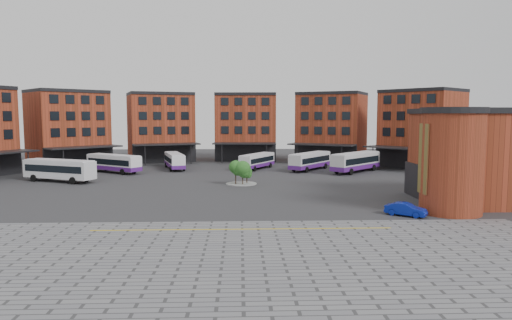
{
  "coord_description": "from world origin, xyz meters",
  "views": [
    {
      "loc": [
        1.85,
        -52.57,
        9.84
      ],
      "look_at": [
        3.91,
        6.52,
        4.0
      ],
      "focal_mm": 32.0,
      "sensor_mm": 36.0,
      "label": 1
    }
  ],
  "objects_px": {
    "bus_a": "(59,169)",
    "bus_f": "(356,162)",
    "tree_island": "(242,171)",
    "bus_b": "(114,163)",
    "bus_d": "(257,161)",
    "blue_car": "(406,209)",
    "bus_c": "(175,161)",
    "bus_e": "(310,161)"
  },
  "relations": [
    {
      "from": "tree_island",
      "to": "bus_c",
      "type": "bearing_deg",
      "value": 122.39
    },
    {
      "from": "bus_f",
      "to": "blue_car",
      "type": "distance_m",
      "value": 34.48
    },
    {
      "from": "bus_f",
      "to": "bus_b",
      "type": "bearing_deg",
      "value": -136.41
    },
    {
      "from": "bus_a",
      "to": "blue_car",
      "type": "distance_m",
      "value": 49.46
    },
    {
      "from": "bus_e",
      "to": "bus_f",
      "type": "height_order",
      "value": "bus_f"
    },
    {
      "from": "bus_a",
      "to": "bus_c",
      "type": "relative_size",
      "value": 1.1
    },
    {
      "from": "bus_e",
      "to": "bus_b",
      "type": "bearing_deg",
      "value": -138.58
    },
    {
      "from": "bus_c",
      "to": "blue_car",
      "type": "distance_m",
      "value": 48.77
    },
    {
      "from": "bus_e",
      "to": "blue_car",
      "type": "relative_size",
      "value": 2.65
    },
    {
      "from": "bus_b",
      "to": "bus_f",
      "type": "distance_m",
      "value": 41.61
    },
    {
      "from": "bus_b",
      "to": "bus_c",
      "type": "height_order",
      "value": "bus_b"
    },
    {
      "from": "bus_c",
      "to": "bus_d",
      "type": "relative_size",
      "value": 1.08
    },
    {
      "from": "bus_e",
      "to": "bus_f",
      "type": "xyz_separation_m",
      "value": [
        7.45,
        -3.21,
        0.14
      ]
    },
    {
      "from": "bus_a",
      "to": "bus_f",
      "type": "distance_m",
      "value": 47.75
    },
    {
      "from": "bus_a",
      "to": "blue_car",
      "type": "height_order",
      "value": "bus_a"
    },
    {
      "from": "bus_c",
      "to": "blue_car",
      "type": "xyz_separation_m",
      "value": [
        28.18,
        -39.8,
        -0.93
      ]
    },
    {
      "from": "bus_b",
      "to": "bus_c",
      "type": "bearing_deg",
      "value": -28.89
    },
    {
      "from": "bus_f",
      "to": "bus_d",
      "type": "bearing_deg",
      "value": -152.68
    },
    {
      "from": "bus_c",
      "to": "bus_e",
      "type": "relative_size",
      "value": 1.02
    },
    {
      "from": "bus_a",
      "to": "bus_d",
      "type": "bearing_deg",
      "value": -39.75
    },
    {
      "from": "tree_island",
      "to": "bus_a",
      "type": "distance_m",
      "value": 27.22
    },
    {
      "from": "bus_d",
      "to": "bus_c",
      "type": "bearing_deg",
      "value": -151.77
    },
    {
      "from": "bus_a",
      "to": "blue_car",
      "type": "relative_size",
      "value": 2.96
    },
    {
      "from": "blue_car",
      "to": "bus_c",
      "type": "bearing_deg",
      "value": 70.82
    },
    {
      "from": "bus_a",
      "to": "bus_d",
      "type": "relative_size",
      "value": 1.19
    },
    {
      "from": "blue_car",
      "to": "bus_e",
      "type": "bearing_deg",
      "value": 41.11
    },
    {
      "from": "bus_a",
      "to": "blue_car",
      "type": "xyz_separation_m",
      "value": [
        42.96,
        -24.49,
        -1.29
      ]
    },
    {
      "from": "bus_c",
      "to": "bus_f",
      "type": "height_order",
      "value": "bus_f"
    },
    {
      "from": "bus_d",
      "to": "blue_car",
      "type": "relative_size",
      "value": 2.49
    },
    {
      "from": "bus_f",
      "to": "blue_car",
      "type": "xyz_separation_m",
      "value": [
        -3.78,
        -34.25,
        -1.19
      ]
    },
    {
      "from": "bus_e",
      "to": "blue_car",
      "type": "distance_m",
      "value": 37.66
    },
    {
      "from": "bus_d",
      "to": "bus_e",
      "type": "height_order",
      "value": "bus_e"
    },
    {
      "from": "bus_a",
      "to": "bus_d",
      "type": "distance_m",
      "value": 33.42
    },
    {
      "from": "tree_island",
      "to": "bus_b",
      "type": "height_order",
      "value": "tree_island"
    },
    {
      "from": "bus_d",
      "to": "bus_e",
      "type": "xyz_separation_m",
      "value": [
        9.42,
        -2.0,
        0.18
      ]
    },
    {
      "from": "bus_a",
      "to": "bus_e",
      "type": "distance_m",
      "value": 41.37
    },
    {
      "from": "bus_a",
      "to": "bus_b",
      "type": "distance_m",
      "value": 11.62
    },
    {
      "from": "bus_d",
      "to": "blue_car",
      "type": "bearing_deg",
      "value": -42.16
    },
    {
      "from": "bus_c",
      "to": "bus_d",
      "type": "xyz_separation_m",
      "value": [
        15.09,
        -0.33,
        -0.06
      ]
    },
    {
      "from": "bus_a",
      "to": "bus_c",
      "type": "xyz_separation_m",
      "value": [
        14.78,
        15.31,
        -0.36
      ]
    },
    {
      "from": "tree_island",
      "to": "bus_e",
      "type": "bearing_deg",
      "value": 53.77
    },
    {
      "from": "tree_island",
      "to": "bus_d",
      "type": "bearing_deg",
      "value": 81.18
    }
  ]
}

